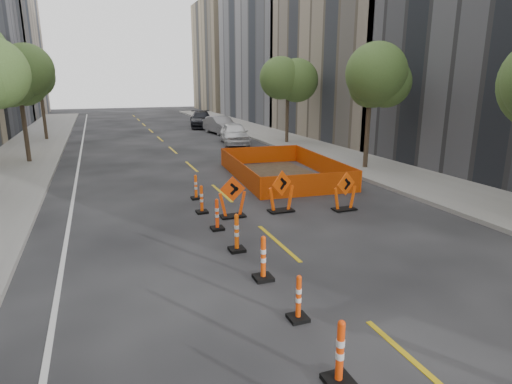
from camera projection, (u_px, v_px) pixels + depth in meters
name	position (u px, v px, depth m)	size (l,w,h in m)	color
ground_plane	(354.00, 309.00, 8.82)	(140.00, 140.00, 0.00)	black
sidewalk_right	(374.00, 168.00, 22.71)	(4.00, 90.00, 0.15)	gray
bld_right_c	(377.00, 49.00, 34.33)	(12.00, 16.00, 14.00)	gray
bld_right_d	(291.00, 30.00, 48.44)	(12.00, 18.00, 20.00)	gray
bld_right_e	(241.00, 57.00, 65.64)	(12.00, 14.00, 16.00)	tan
tree_l_c	(19.00, 81.00, 22.99)	(2.80, 2.80, 5.95)	#382B1E
tree_l_d	(39.00, 81.00, 32.05)	(2.80, 2.80, 5.95)	#382B1E
tree_r_b	(371.00, 81.00, 21.37)	(2.80, 2.80, 5.95)	#382B1E
tree_r_c	(288.00, 81.00, 30.44)	(2.80, 2.80, 5.95)	#382B1E
channelizer_2	(340.00, 352.00, 6.53)	(0.44, 0.44, 1.11)	red
channelizer_3	(299.00, 298.00, 8.33)	(0.38, 0.38, 0.96)	#D93D09
channelizer_4	(263.00, 258.00, 10.01)	(0.43, 0.43, 1.10)	#EB4509
channelizer_5	(237.00, 233.00, 11.70)	(0.43, 0.43, 1.08)	#EC5209
channelizer_6	(217.00, 214.00, 13.40)	(0.40, 0.40, 1.01)	#FB3F0A
channelizer_7	(202.00, 199.00, 15.09)	(0.40, 0.40, 1.01)	#E54909
channelizer_8	(196.00, 187.00, 16.87)	(0.39, 0.39, 0.98)	#FF550A
chevron_sign_left	(232.00, 197.00, 14.57)	(0.96, 0.58, 1.45)	#E84109
chevron_sign_center	(281.00, 191.00, 15.17)	(1.01, 0.61, 1.51)	#F94F0A
chevron_sign_right	(345.00, 191.00, 15.36)	(0.95, 0.57, 1.42)	#F3500A
safety_fence	(282.00, 167.00, 20.77)	(4.40, 7.49, 0.94)	#FE5E0D
parked_car_near	(234.00, 133.00, 31.39)	(1.83, 4.55, 1.55)	white
parked_car_mid	(220.00, 125.00, 37.40)	(1.60, 4.58, 1.51)	gray
parked_car_far	(201.00, 120.00, 42.30)	(2.17, 5.33, 1.55)	black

